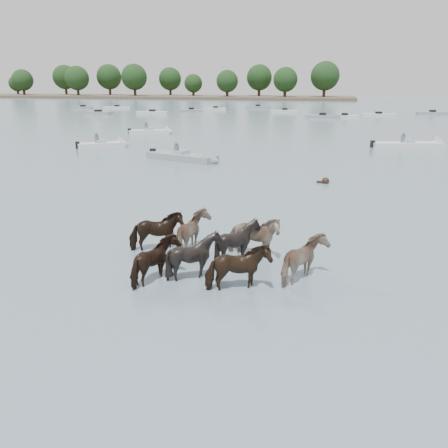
# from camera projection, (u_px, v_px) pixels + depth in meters

# --- Properties ---
(ground) EXTENTS (400.00, 400.00, 0.00)m
(ground) POSITION_uv_depth(u_px,v_px,m) (184.00, 266.00, 13.86)
(ground) COLOR slate
(ground) RESTS_ON ground
(shoreline) EXTENTS (160.00, 30.00, 1.00)m
(shoreline) POSITION_uv_depth(u_px,v_px,m) (138.00, 97.00, 168.48)
(shoreline) COLOR #4C4233
(shoreline) RESTS_ON ground
(pony_herd) EXTENTS (6.79, 4.38, 1.56)m
(pony_herd) POSITION_uv_depth(u_px,v_px,m) (216.00, 249.00, 13.66)
(pony_herd) COLOR black
(pony_herd) RESTS_ON ground
(swimming_pony) EXTENTS (0.72, 0.44, 0.44)m
(swimming_pony) POSITION_uv_depth(u_px,v_px,m) (325.00, 181.00, 25.36)
(swimming_pony) COLOR black
(swimming_pony) RESTS_ON ground
(motorboat_a) EXTENTS (4.57, 3.85, 1.92)m
(motorboat_a) POSITION_uv_depth(u_px,v_px,m) (109.00, 145.00, 39.25)
(motorboat_a) COLOR silver
(motorboat_a) RESTS_ON ground
(motorboat_b) EXTENTS (6.24, 3.34, 1.92)m
(motorboat_b) POSITION_uv_depth(u_px,v_px,m) (191.00, 158.00, 32.51)
(motorboat_b) COLOR gray
(motorboat_b) RESTS_ON ground
(motorboat_c) EXTENTS (6.84, 3.32, 1.92)m
(motorboat_c) POSITION_uv_depth(u_px,v_px,m) (416.00, 145.00, 39.24)
(motorboat_c) COLOR silver
(motorboat_c) RESTS_ON ground
(motorboat_f) EXTENTS (5.18, 3.05, 1.92)m
(motorboat_f) POSITION_uv_depth(u_px,v_px,m) (156.00, 132.00, 49.74)
(motorboat_f) COLOR silver
(motorboat_f) RESTS_ON ground
(distant_flotilla) EXTENTS (105.66, 29.45, 0.93)m
(distant_flotilla) POSITION_uv_depth(u_px,v_px,m) (313.00, 113.00, 80.77)
(distant_flotilla) COLOR gray
(distant_flotilla) RESTS_ON ground
(treeline) EXTENTS (147.14, 21.58, 12.56)m
(treeline) POSITION_uv_depth(u_px,v_px,m) (147.00, 79.00, 165.80)
(treeline) COLOR #382619
(treeline) RESTS_ON ground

